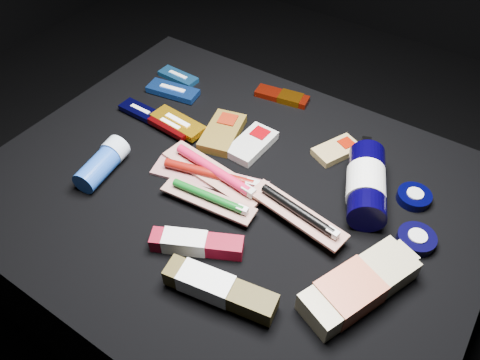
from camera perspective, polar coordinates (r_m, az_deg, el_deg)
The scene contains 22 objects.
ground at distance 1.27m, azimuth -0.84°, elevation -13.20°, with size 3.00×3.00×0.00m, color black.
cloth_table at distance 1.10m, azimuth -0.95°, elevation -7.92°, with size 0.98×0.78×0.40m, color black.
luna_bar_0 at distance 1.24m, azimuth -7.54°, elevation 12.38°, with size 0.11×0.04×0.01m.
luna_bar_1 at distance 1.19m, azimuth -8.18°, elevation 10.71°, with size 0.13×0.07×0.02m.
luna_bar_2 at distance 1.13m, azimuth -12.02°, elevation 8.20°, with size 0.11×0.04×0.01m.
luna_bar_3 at distance 1.08m, azimuth -7.57°, elevation 6.91°, with size 0.14×0.06×0.02m.
luna_bar_4 at distance 1.07m, azimuth -8.47°, elevation 6.57°, with size 0.11×0.05×0.01m.
clif_bar_0 at distance 1.06m, azimuth -2.05°, elevation 5.99°, with size 0.10×0.15×0.02m.
clif_bar_1 at distance 1.03m, azimuth 1.61°, elevation 4.56°, with size 0.07×0.12×0.02m.
clif_bar_2 at distance 1.03m, azimuth 11.86°, elevation 3.67°, with size 0.09×0.11×0.02m.
power_bar at distance 1.17m, azimuth 5.48°, elevation 10.04°, with size 0.14×0.06×0.02m.
lotion_bottle at distance 0.93m, azimuth 15.17°, elevation -0.45°, with size 0.14×0.23×0.07m.
cream_tin_upper at distance 0.98m, azimuth 20.45°, elevation -1.93°, with size 0.07×0.07×0.02m.
cream_tin_lower at distance 0.91m, azimuth 20.70°, elevation -6.76°, with size 0.07×0.07×0.02m.
bodywash_bottle at distance 0.80m, azimuth 14.11°, elevation -12.56°, with size 0.15×0.23×0.05m.
deodorant_stick at distance 1.00m, azimuth -16.40°, elevation 1.95°, with size 0.07×0.13×0.05m.
toothbrush_pack_0 at distance 0.95m, azimuth -3.62°, elevation 0.46°, with size 0.25×0.12×0.03m.
toothbrush_pack_1 at distance 0.95m, azimuth -3.14°, elevation 0.92°, with size 0.25×0.08×0.03m.
toothbrush_pack_2 at distance 0.90m, azimuth -3.76°, elevation -2.25°, with size 0.20×0.06×0.02m.
toothbrush_pack_3 at distance 0.87m, azimuth 7.10°, elevation -3.97°, with size 0.21×0.08×0.02m.
toothpaste_carton_red at distance 0.84m, azimuth -5.78°, elevation -7.66°, with size 0.16×0.11×0.03m.
toothpaste_carton_green at distance 0.78m, azimuth -3.06°, elevation -12.91°, with size 0.20×0.07×0.04m.
Camera 1 is at (0.37, -0.52, 1.09)m, focal length 35.00 mm.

